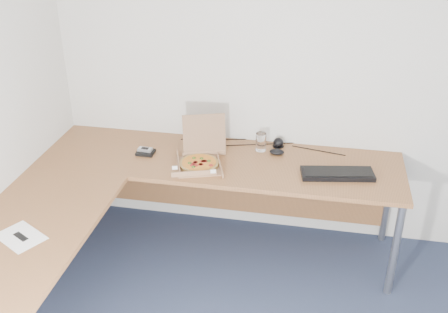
% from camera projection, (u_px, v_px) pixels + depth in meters
% --- Properties ---
extents(room_shell, '(3.50, 3.50, 2.50)m').
position_uv_depth(room_shell, '(273.00, 217.00, 2.15)').
color(room_shell, beige).
rests_on(room_shell, ground).
extents(desk, '(2.50, 2.20, 0.73)m').
position_uv_depth(desk, '(157.00, 190.00, 3.39)').
color(desk, brown).
rests_on(desk, ground).
extents(pizza_box, '(0.30, 0.35, 0.30)m').
position_uv_depth(pizza_box, '(200.00, 160.00, 3.60)').
color(pizza_box, '#9B704F').
rests_on(pizza_box, desk).
extents(drinking_glass, '(0.07, 0.07, 0.13)m').
position_uv_depth(drinking_glass, '(261.00, 142.00, 3.79)').
color(drinking_glass, silver).
rests_on(drinking_glass, desk).
extents(keyboard, '(0.49, 0.24, 0.03)m').
position_uv_depth(keyboard, '(337.00, 174.00, 3.48)').
color(keyboard, black).
rests_on(keyboard, desk).
extents(mouse, '(0.12, 0.10, 0.04)m').
position_uv_depth(mouse, '(277.00, 152.00, 3.75)').
color(mouse, black).
rests_on(mouse, desk).
extents(wallet, '(0.12, 0.10, 0.02)m').
position_uv_depth(wallet, '(146.00, 152.00, 3.76)').
color(wallet, black).
rests_on(wallet, desk).
extents(phone, '(0.10, 0.06, 0.02)m').
position_uv_depth(phone, '(145.00, 149.00, 3.76)').
color(phone, '#B2B5BA').
rests_on(phone, wallet).
extents(paper_sheet, '(0.32, 0.29, 0.00)m').
position_uv_depth(paper_sheet, '(21.00, 237.00, 2.90)').
color(paper_sheet, white).
rests_on(paper_sheet, desk).
extents(dome_speaker, '(0.08, 0.08, 0.07)m').
position_uv_depth(dome_speaker, '(278.00, 142.00, 3.85)').
color(dome_speaker, black).
rests_on(dome_speaker, desk).
extents(cable_bundle, '(0.58, 0.12, 0.01)m').
position_uv_depth(cable_bundle, '(258.00, 144.00, 3.89)').
color(cable_bundle, black).
rests_on(cable_bundle, desk).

